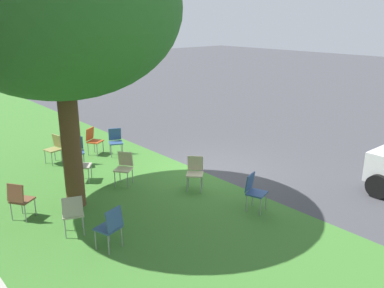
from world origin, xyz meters
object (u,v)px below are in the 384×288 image
(street_tree, at_px, (58,8))
(chair_1, at_px, (195,170))
(chair_8, at_px, (73,212))
(chair_3, at_px, (254,189))
(chair_7, at_px, (124,166))
(chair_10, at_px, (80,163))
(chair_6, at_px, (55,147))
(chair_0, at_px, (77,149))
(chair_5, at_px, (115,140))
(chair_2, at_px, (93,139))
(chair_9, at_px, (111,225))
(chair_4, at_px, (20,198))

(street_tree, relative_size, chair_1, 7.25)
(street_tree, distance_m, chair_8, 4.19)
(chair_3, relative_size, chair_8, 1.00)
(chair_7, bearing_deg, chair_3, -156.39)
(chair_7, xyz_separation_m, chair_10, (0.95, 0.80, 0.00))
(chair_10, bearing_deg, street_tree, 149.65)
(chair_6, bearing_deg, street_tree, 165.34)
(chair_7, bearing_deg, chair_0, 8.72)
(chair_7, bearing_deg, chair_10, 39.87)
(chair_5, xyz_separation_m, chair_10, (-1.30, 1.85, 0.00))
(chair_2, distance_m, chair_3, 6.14)
(chair_5, xyz_separation_m, chair_9, (-4.86, 2.96, 0.00))
(street_tree, relative_size, chair_0, 7.25)
(chair_6, bearing_deg, chair_2, -90.89)
(chair_8, bearing_deg, chair_9, -163.02)
(chair_3, relative_size, chair_5, 1.00)
(chair_3, bearing_deg, chair_1, 7.11)
(chair_1, bearing_deg, chair_10, 39.48)
(chair_9, bearing_deg, chair_4, 20.80)
(chair_2, height_order, chair_10, same)
(street_tree, height_order, chair_2, street_tree)
(chair_0, bearing_deg, chair_4, 134.16)
(chair_7, xyz_separation_m, chair_9, (-2.61, 1.90, 0.00))
(chair_2, distance_m, chair_8, 5.21)
(street_tree, xyz_separation_m, chair_9, (-2.25, 0.34, -3.94))
(chair_5, relative_size, chair_8, 1.00)
(chair_6, relative_size, chair_9, 1.00)
(chair_0, height_order, chair_5, same)
(chair_5, bearing_deg, chair_3, -176.13)
(chair_4, height_order, chair_7, same)
(chair_4, xyz_separation_m, chair_7, (0.25, -2.80, 0.00))
(street_tree, height_order, chair_5, street_tree)
(chair_5, bearing_deg, chair_2, 42.70)
(chair_6, bearing_deg, chair_4, 146.03)
(chair_6, height_order, chair_9, same)
(chair_3, bearing_deg, chair_5, 3.87)
(chair_4, relative_size, chair_9, 1.00)
(chair_7, relative_size, chair_8, 1.00)
(street_tree, distance_m, chair_1, 4.94)
(chair_1, height_order, chair_9, same)
(chair_10, bearing_deg, chair_3, -152.22)
(chair_2, relative_size, chair_4, 1.00)
(chair_0, bearing_deg, chair_7, -171.28)
(chair_5, xyz_separation_m, chair_7, (-2.25, 1.06, 0.00))
(chair_2, xyz_separation_m, chair_5, (-0.55, -0.51, 0.00))
(chair_2, relative_size, chair_6, 1.00)
(chair_1, height_order, chair_7, same)
(chair_0, distance_m, chair_1, 3.94)
(chair_7, bearing_deg, street_tree, 102.87)
(chair_2, distance_m, chair_4, 4.53)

